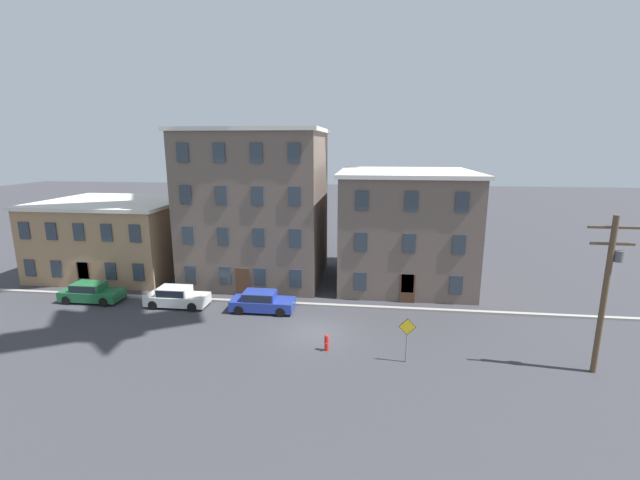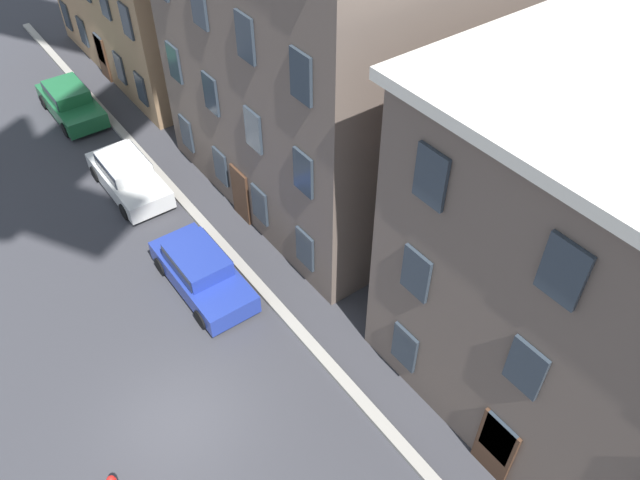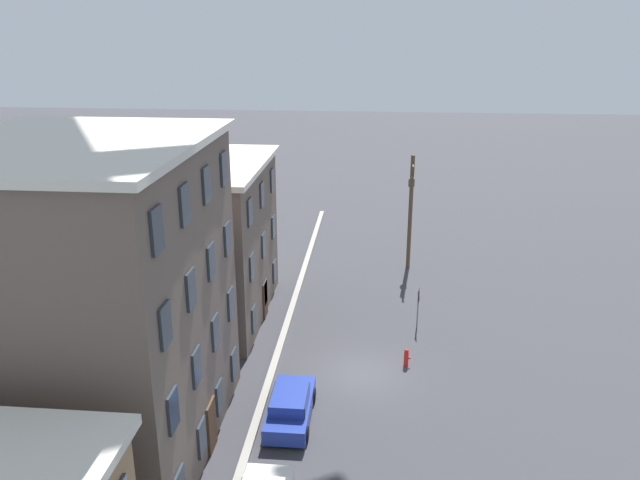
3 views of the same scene
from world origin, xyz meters
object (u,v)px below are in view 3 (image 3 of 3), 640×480
object	(u,v)px
car_blue	(290,405)
caution_sign	(418,301)
utility_pole	(411,206)
fire_hydrant	(406,357)

from	to	relation	value
car_blue	caution_sign	distance (m)	11.32
car_blue	utility_pole	distance (m)	20.32
caution_sign	utility_pole	size ratio (longest dim) A/B	0.30
caution_sign	utility_pole	world-z (taller)	utility_pole
caution_sign	fire_hydrant	xyz separation A→B (m)	(-4.37, 0.80, -1.17)
car_blue	caution_sign	xyz separation A→B (m)	(9.51, -6.07, 0.90)
caution_sign	fire_hydrant	size ratio (longest dim) A/B	2.59
car_blue	utility_pole	bearing A→B (deg)	-17.24
caution_sign	fire_hydrant	world-z (taller)	caution_sign
caution_sign	car_blue	bearing A→B (deg)	147.47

